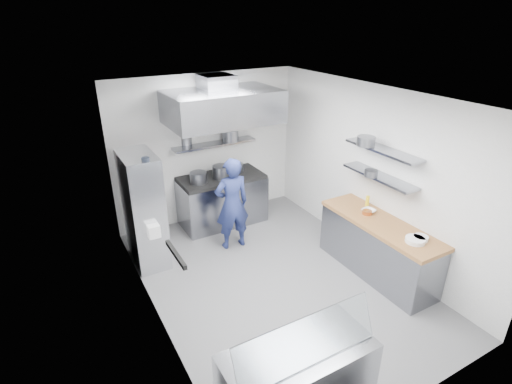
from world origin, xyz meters
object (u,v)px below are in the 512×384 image
gas_range (222,201)px  wire_rack (143,210)px  chef (232,204)px  display_case (297,382)px

gas_range → wire_rack: 1.80m
chef → wire_rack: wire_rack is taller
wire_rack → display_case: bearing=-81.4°
chef → display_case: 3.35m
chef → display_case: size_ratio=1.09×
display_case → chef: bearing=74.7°
gas_range → wire_rack: wire_rack is taller
wire_rack → display_case: 3.58m
chef → wire_rack: (-1.41, 0.30, 0.11)m
wire_rack → display_case: (0.53, -3.50, -0.50)m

